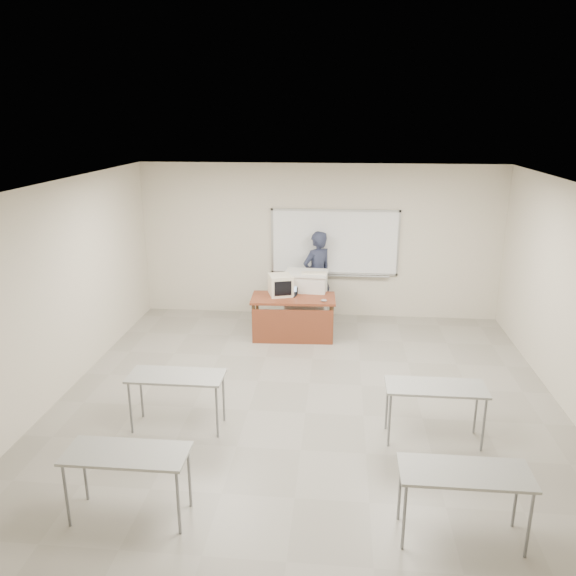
# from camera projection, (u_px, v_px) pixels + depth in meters

# --- Properties ---
(floor) EXTENTS (7.00, 8.00, 0.01)m
(floor) POSITION_uv_depth(u_px,v_px,m) (305.00, 413.00, 7.57)
(floor) COLOR gray
(floor) RESTS_ON ground
(whiteboard) EXTENTS (2.48, 0.10, 1.31)m
(whiteboard) POSITION_uv_depth(u_px,v_px,m) (335.00, 243.00, 10.89)
(whiteboard) COLOR white
(whiteboard) RESTS_ON floor
(student_desks) EXTENTS (4.40, 2.20, 0.73)m
(student_desks) POSITION_uv_depth(u_px,v_px,m) (298.00, 420.00, 6.09)
(student_desks) COLOR gray
(student_desks) RESTS_ON floor
(instructor_desk) EXTENTS (1.49, 0.75, 0.75)m
(instructor_desk) POSITION_uv_depth(u_px,v_px,m) (293.00, 310.00, 9.95)
(instructor_desk) COLOR brown
(instructor_desk) RESTS_ON floor
(podium) EXTENTS (0.78, 0.57, 1.10)m
(podium) POSITION_uv_depth(u_px,v_px,m) (306.00, 300.00, 10.48)
(podium) COLOR silver
(podium) RESTS_ON floor
(crt_monitor) EXTENTS (0.40, 0.45, 0.38)m
(crt_monitor) POSITION_uv_depth(u_px,v_px,m) (280.00, 285.00, 10.08)
(crt_monitor) COLOR beige
(crt_monitor) RESTS_ON instructor_desk
(laptop) EXTENTS (0.29, 0.27, 0.22)m
(laptop) POSITION_uv_depth(u_px,v_px,m) (289.00, 292.00, 10.13)
(laptop) COLOR black
(laptop) RESTS_ON instructor_desk
(mouse) EXTENTS (0.11, 0.08, 0.04)m
(mouse) POSITION_uv_depth(u_px,v_px,m) (324.00, 300.00, 9.75)
(mouse) COLOR gray
(mouse) RESTS_ON instructor_desk
(keyboard) EXTENTS (0.46, 0.17, 0.03)m
(keyboard) POSITION_uv_depth(u_px,v_px,m) (314.00, 273.00, 10.19)
(keyboard) COLOR beige
(keyboard) RESTS_ON podium
(presenter) EXTENTS (0.76, 0.73, 1.75)m
(presenter) POSITION_uv_depth(u_px,v_px,m) (317.00, 275.00, 10.91)
(presenter) COLOR black
(presenter) RESTS_ON floor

